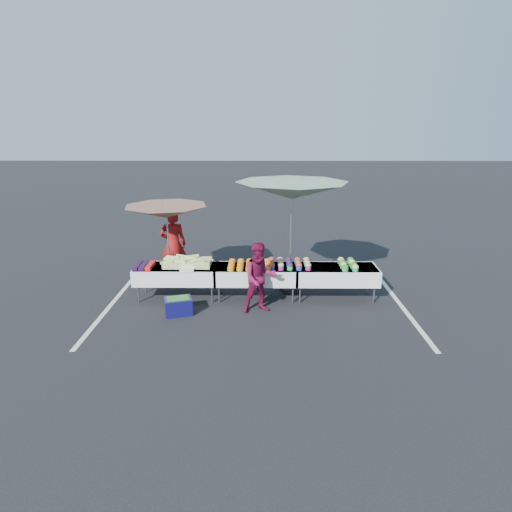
{
  "coord_description": "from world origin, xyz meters",
  "views": [
    {
      "loc": [
        0.09,
        -9.13,
        3.79
      ],
      "look_at": [
        0.0,
        0.0,
        1.0
      ],
      "focal_mm": 30.0,
      "sensor_mm": 36.0,
      "label": 1
    }
  ],
  "objects_px": {
    "table_center": "(256,274)",
    "customer": "(260,278)",
    "umbrella_right": "(292,191)",
    "table_right": "(336,274)",
    "vendor": "(173,244)",
    "storage_bin": "(178,306)",
    "umbrella_left": "(166,212)",
    "table_left": "(177,273)"
  },
  "relations": [
    {
      "from": "table_right",
      "to": "storage_bin",
      "type": "distance_m",
      "value": 3.56
    },
    {
      "from": "customer",
      "to": "umbrella_right",
      "type": "height_order",
      "value": "umbrella_right"
    },
    {
      "from": "table_left",
      "to": "table_center",
      "type": "height_order",
      "value": "same"
    },
    {
      "from": "customer",
      "to": "umbrella_left",
      "type": "bearing_deg",
      "value": 131.04
    },
    {
      "from": "umbrella_left",
      "to": "table_left",
      "type": "bearing_deg",
      "value": -67.77
    },
    {
      "from": "table_right",
      "to": "umbrella_left",
      "type": "relative_size",
      "value": 0.82
    },
    {
      "from": "storage_bin",
      "to": "umbrella_left",
      "type": "bearing_deg",
      "value": 90.3
    },
    {
      "from": "table_center",
      "to": "storage_bin",
      "type": "relative_size",
      "value": 2.92
    },
    {
      "from": "customer",
      "to": "storage_bin",
      "type": "height_order",
      "value": "customer"
    },
    {
      "from": "umbrella_left",
      "to": "table_center",
      "type": "bearing_deg",
      "value": -20.61
    },
    {
      "from": "table_center",
      "to": "umbrella_right",
      "type": "bearing_deg",
      "value": 31.29
    },
    {
      "from": "table_left",
      "to": "vendor",
      "type": "xyz_separation_m",
      "value": [
        -0.33,
        1.35,
        0.31
      ]
    },
    {
      "from": "storage_bin",
      "to": "table_right",
      "type": "bearing_deg",
      "value": -1.37
    },
    {
      "from": "vendor",
      "to": "storage_bin",
      "type": "height_order",
      "value": "vendor"
    },
    {
      "from": "table_left",
      "to": "customer",
      "type": "relative_size",
      "value": 1.23
    },
    {
      "from": "table_center",
      "to": "table_right",
      "type": "distance_m",
      "value": 1.8
    },
    {
      "from": "umbrella_left",
      "to": "vendor",
      "type": "bearing_deg",
      "value": 89.83
    },
    {
      "from": "vendor",
      "to": "umbrella_right",
      "type": "relative_size",
      "value": 0.67
    },
    {
      "from": "umbrella_left",
      "to": "umbrella_right",
      "type": "xyz_separation_m",
      "value": [
        2.93,
        -0.31,
        0.55
      ]
    },
    {
      "from": "table_right",
      "to": "storage_bin",
      "type": "bearing_deg",
      "value": -165.09
    },
    {
      "from": "table_center",
      "to": "customer",
      "type": "height_order",
      "value": "customer"
    },
    {
      "from": "customer",
      "to": "storage_bin",
      "type": "relative_size",
      "value": 2.37
    },
    {
      "from": "umbrella_right",
      "to": "storage_bin",
      "type": "xyz_separation_m",
      "value": [
        -2.42,
        -1.4,
        -2.19
      ]
    },
    {
      "from": "table_center",
      "to": "umbrella_right",
      "type": "relative_size",
      "value": 0.69
    },
    {
      "from": "table_left",
      "to": "umbrella_right",
      "type": "distance_m",
      "value": 3.19
    },
    {
      "from": "table_center",
      "to": "vendor",
      "type": "relative_size",
      "value": 1.04
    },
    {
      "from": "customer",
      "to": "storage_bin",
      "type": "xyz_separation_m",
      "value": [
        -1.7,
        -0.16,
        -0.57
      ]
    },
    {
      "from": "vendor",
      "to": "umbrella_left",
      "type": "xyz_separation_m",
      "value": [
        -0.0,
        -0.55,
        0.93
      ]
    },
    {
      "from": "umbrella_right",
      "to": "storage_bin",
      "type": "bearing_deg",
      "value": -149.99
    },
    {
      "from": "umbrella_left",
      "to": "customer",
      "type": "bearing_deg",
      "value": -35.0
    },
    {
      "from": "customer",
      "to": "umbrella_left",
      "type": "height_order",
      "value": "umbrella_left"
    },
    {
      "from": "table_left",
      "to": "storage_bin",
      "type": "distance_m",
      "value": 1.01
    },
    {
      "from": "table_right",
      "to": "vendor",
      "type": "relative_size",
      "value": 1.04
    },
    {
      "from": "storage_bin",
      "to": "table_left",
      "type": "bearing_deg",
      "value": 85.05
    },
    {
      "from": "table_right",
      "to": "storage_bin",
      "type": "relative_size",
      "value": 2.92
    },
    {
      "from": "vendor",
      "to": "umbrella_right",
      "type": "bearing_deg",
      "value": 155.08
    },
    {
      "from": "vendor",
      "to": "customer",
      "type": "relative_size",
      "value": 1.19
    },
    {
      "from": "umbrella_right",
      "to": "table_left",
      "type": "bearing_deg",
      "value": -169.41
    },
    {
      "from": "vendor",
      "to": "customer",
      "type": "height_order",
      "value": "vendor"
    },
    {
      "from": "table_left",
      "to": "vendor",
      "type": "relative_size",
      "value": 1.04
    },
    {
      "from": "table_right",
      "to": "storage_bin",
      "type": "height_order",
      "value": "table_right"
    },
    {
      "from": "customer",
      "to": "table_left",
      "type": "bearing_deg",
      "value": 144.37
    }
  ]
}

